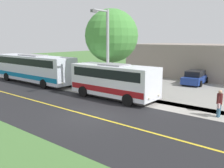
# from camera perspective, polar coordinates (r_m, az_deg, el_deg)

# --- Properties ---
(ground_plane) EXTENTS (120.00, 120.00, 0.00)m
(ground_plane) POSITION_cam_1_polar(r_m,az_deg,el_deg) (15.56, -5.21, -7.36)
(ground_plane) COLOR #477238
(road_surface) EXTENTS (8.00, 100.00, 0.01)m
(road_surface) POSITION_cam_1_polar(r_m,az_deg,el_deg) (15.55, -5.21, -7.34)
(road_surface) COLOR black
(road_surface) RESTS_ON ground
(sidewalk) EXTENTS (2.40, 100.00, 0.01)m
(sidewalk) POSITION_cam_1_polar(r_m,az_deg,el_deg) (19.45, 5.61, -3.70)
(sidewalk) COLOR #9E9991
(sidewalk) RESTS_ON ground
(parking_lot_surface) EXTENTS (14.00, 36.00, 0.01)m
(parking_lot_surface) POSITION_cam_1_polar(r_m,az_deg,el_deg) (24.55, 20.97, -1.38)
(parking_lot_surface) COLOR gray
(parking_lot_surface) RESTS_ON ground
(road_centre_line) EXTENTS (0.16, 100.00, 0.00)m
(road_centre_line) POSITION_cam_1_polar(r_m,az_deg,el_deg) (15.55, -5.21, -7.32)
(road_centre_line) COLOR gold
(road_centre_line) RESTS_ON ground
(shuttle_bus_front) EXTENTS (2.68, 7.42, 2.80)m
(shuttle_bus_front) POSITION_cam_1_polar(r_m,az_deg,el_deg) (19.59, 0.42, 1.05)
(shuttle_bus_front) COLOR white
(shuttle_bus_front) RESTS_ON ground
(transit_bus_rear) EXTENTS (2.76, 11.47, 3.06)m
(transit_bus_rear) POSITION_cam_1_polar(r_m,az_deg,el_deg) (27.99, -17.78, 3.69)
(transit_bus_rear) COLOR silver
(transit_bus_rear) RESTS_ON ground
(pedestrian_with_bags) EXTENTS (0.72, 0.34, 1.69)m
(pedestrian_with_bags) POSITION_cam_1_polar(r_m,az_deg,el_deg) (16.42, 23.65, -3.98)
(pedestrian_with_bags) COLOR #335972
(pedestrian_with_bags) RESTS_ON ground
(street_light_pole) EXTENTS (1.97, 0.24, 7.05)m
(street_light_pole) POSITION_cam_1_polar(r_m,az_deg,el_deg) (20.27, -1.26, 8.14)
(street_light_pole) COLOR #9E9EA3
(street_light_pole) RESTS_ON ground
(parked_car_near) EXTENTS (4.56, 2.34, 1.45)m
(parked_car_near) POSITION_cam_1_polar(r_m,az_deg,el_deg) (27.48, 18.75, 1.42)
(parked_car_near) COLOR navy
(parked_car_near) RESTS_ON ground
(tree_curbside) EXTENTS (4.93, 4.93, 7.47)m
(tree_curbside) POSITION_cam_1_polar(r_m,az_deg,el_deg) (23.20, -0.12, 11.08)
(tree_curbside) COLOR brown
(tree_curbside) RESTS_ON ground
(commercial_building) EXTENTS (10.00, 17.96, 4.04)m
(commercial_building) POSITION_cam_1_polar(r_m,az_deg,el_deg) (33.76, 20.90, 5.16)
(commercial_building) COLOR gray
(commercial_building) RESTS_ON ground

